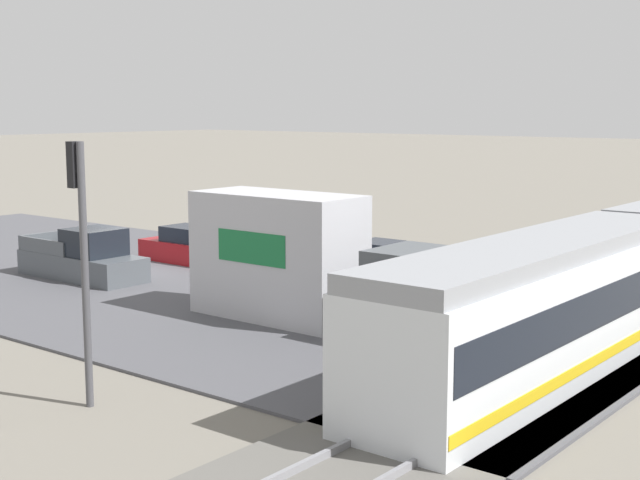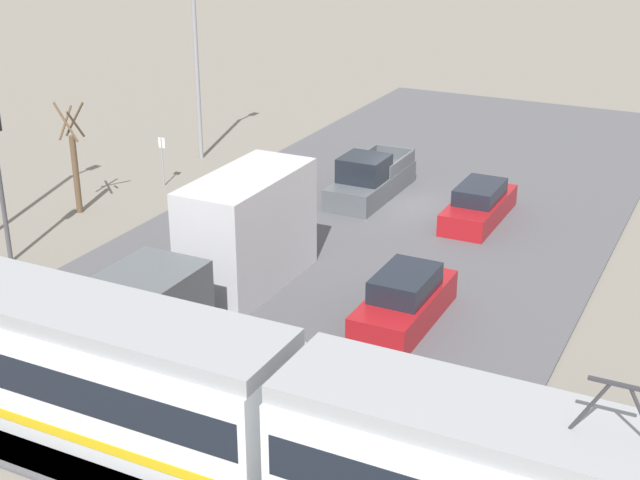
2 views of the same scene
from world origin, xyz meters
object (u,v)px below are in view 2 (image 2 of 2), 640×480
object	(u,v)px
box_truck	(228,248)
sedan_car_0	(479,205)
light_rail_tram	(285,423)
pickup_truck	(370,180)
no_parking_sign	(162,157)
street_lamp_near_crossing	(199,59)
sedan_car_1	(405,301)
street_tree	(75,163)

from	to	relation	value
box_truck	sedan_car_0	distance (m)	11.33
light_rail_tram	pickup_truck	xyz separation A→B (m)	(5.92, -18.09, -0.83)
no_parking_sign	light_rail_tram	bearing A→B (deg)	132.93
pickup_truck	street_lamp_near_crossing	bearing A→B (deg)	-11.06
sedan_car_1	light_rail_tram	bearing A→B (deg)	93.53
street_lamp_near_crossing	light_rail_tram	bearing A→B (deg)	127.58
street_tree	box_truck	bearing A→B (deg)	156.98
box_truck	no_parking_sign	size ratio (longest dim) A/B	4.14
light_rail_tram	sedan_car_0	bearing A→B (deg)	-86.49
light_rail_tram	street_lamp_near_crossing	world-z (taller)	street_lamp_near_crossing
sedan_car_1	sedan_car_0	bearing A→B (deg)	-86.50
box_truck	street_tree	world-z (taller)	street_tree
sedan_car_0	street_lamp_near_crossing	world-z (taller)	street_lamp_near_crossing
street_tree	street_lamp_near_crossing	size ratio (longest dim) A/B	0.55
sedan_car_0	street_tree	world-z (taller)	street_tree
pickup_truck	sedan_car_0	bearing A→B (deg)	172.72
street_lamp_near_crossing	box_truck	bearing A→B (deg)	126.49
no_parking_sign	street_lamp_near_crossing	bearing A→B (deg)	-79.20
box_truck	no_parking_sign	distance (m)	11.85
light_rail_tram	street_tree	size ratio (longest dim) A/B	5.80
sedan_car_0	pickup_truck	bearing A→B (deg)	-7.28
light_rail_tram	pickup_truck	distance (m)	19.06
light_rail_tram	street_lamp_near_crossing	bearing A→B (deg)	-52.42
sedan_car_1	street_lamp_near_crossing	distance (m)	19.27
sedan_car_0	street_tree	distance (m)	15.78
sedan_car_1	street_tree	bearing A→B (deg)	-11.73
street_tree	no_parking_sign	size ratio (longest dim) A/B	2.10
sedan_car_1	street_tree	distance (m)	15.44
sedan_car_1	street_lamp_near_crossing	size ratio (longest dim) A/B	0.56
sedan_car_0	no_parking_sign	distance (m)	13.58
box_truck	sedan_car_0	bearing A→B (deg)	-116.04
light_rail_tram	pickup_truck	world-z (taller)	light_rail_tram
street_tree	no_parking_sign	distance (m)	4.39
no_parking_sign	sedan_car_1	bearing A→B (deg)	152.37
street_tree	no_parking_sign	xyz separation A→B (m)	(-1.06, -4.20, -0.73)
pickup_truck	street_tree	size ratio (longest dim) A/B	1.20
light_rail_tram	no_parking_sign	distance (m)	21.31
street_lamp_near_crossing	no_parking_sign	xyz separation A→B (m)	(-0.83, 4.34, -3.35)
light_rail_tram	no_parking_sign	bearing A→B (deg)	-47.07
pickup_truck	sedan_car_0	size ratio (longest dim) A/B	1.13
box_truck	pickup_truck	world-z (taller)	box_truck
street_tree	no_parking_sign	world-z (taller)	street_tree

